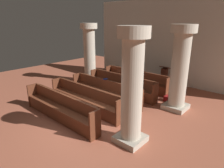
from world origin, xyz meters
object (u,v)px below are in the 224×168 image
object	(u,v)px
pillar_aisle_side	(180,67)
hymn_book	(105,79)
pew_row_0	(135,79)
pew_row_3	(84,97)
pew_row_4	(59,106)
pew_row_1	(121,84)
pew_row_2	(104,90)
lectern	(164,78)
pillar_aisle_rear	(132,86)
pillar_far_side	(89,52)
kneeler_box_red	(169,99)

from	to	relation	value
pillar_aisle_side	hymn_book	size ratio (longest dim) A/B	15.94
pew_row_0	pew_row_3	distance (m)	3.40
pew_row_0	hymn_book	bearing A→B (deg)	-93.18
pew_row_3	pew_row_4	xyz separation A→B (m)	(0.00, -1.13, 0.00)
pew_row_0	pew_row_1	world-z (taller)	same
pew_row_0	pew_row_4	bearing A→B (deg)	-90.00
pew_row_2	pillar_aisle_side	xyz separation A→B (m)	(2.66, 1.31, 1.19)
pew_row_3	pew_row_4	world-z (taller)	same
lectern	hymn_book	size ratio (longest dim) A/B	5.34
pillar_aisle_side	pillar_aisle_rear	size ratio (longest dim) A/B	1.00
pillar_aisle_side	pew_row_3	bearing A→B (deg)	-137.50
pew_row_0	pew_row_3	bearing A→B (deg)	-90.00
pew_row_2	pew_row_3	bearing A→B (deg)	-90.00
pew_row_4	pillar_aisle_rear	bearing A→B (deg)	12.10
pew_row_4	pillar_far_side	bearing A→B (deg)	124.48
pew_row_4	lectern	size ratio (longest dim) A/B	3.42
pew_row_2	hymn_book	size ratio (longest dim) A/B	18.29
pew_row_1	lectern	distance (m)	2.66
pew_row_3	kneeler_box_red	distance (m)	3.66
pew_row_0	pew_row_2	world-z (taller)	same
kneeler_box_red	hymn_book	bearing A→B (deg)	-143.36
pew_row_4	pillar_far_side	xyz separation A→B (m)	(-2.61, 3.80, 1.19)
pew_row_2	hymn_book	xyz separation A→B (m)	(-0.12, 0.19, 0.43)
pew_row_0	hymn_book	distance (m)	2.13
pew_row_0	pew_row_3	world-z (taller)	same
pillar_aisle_rear	pew_row_3	bearing A→B (deg)	168.07
pew_row_1	pew_row_0	bearing A→B (deg)	90.00
pew_row_0	pew_row_4	size ratio (longest dim) A/B	1.00
pew_row_3	pillar_far_side	bearing A→B (deg)	134.37
pew_row_3	pew_row_0	bearing A→B (deg)	90.00
pillar_aisle_side	pew_row_4	bearing A→B (deg)	-126.69
pew_row_0	lectern	distance (m)	1.64
pew_row_0	kneeler_box_red	size ratio (longest dim) A/B	10.17
pew_row_4	kneeler_box_red	xyz separation A→B (m)	(2.11, 4.11, -0.38)
pew_row_2	lectern	size ratio (longest dim) A/B	3.42
pew_row_3	hymn_book	distance (m)	1.40
hymn_book	pew_row_3	bearing A→B (deg)	-85.01
pew_row_2	pew_row_4	xyz separation A→B (m)	(0.00, -2.27, 0.00)
pillar_aisle_side	kneeler_box_red	world-z (taller)	pillar_aisle_side
pillar_aisle_rear	kneeler_box_red	world-z (taller)	pillar_aisle_rear
pillar_far_side	pillar_aisle_rear	world-z (taller)	same
pew_row_1	lectern	size ratio (longest dim) A/B	3.42
pillar_aisle_side	lectern	size ratio (longest dim) A/B	2.98
pillar_aisle_rear	pew_row_4	bearing A→B (deg)	-167.90
pew_row_3	lectern	xyz separation A→B (m)	(0.91, 4.76, -0.04)
pew_row_0	pew_row_2	bearing A→B (deg)	-90.00
hymn_book	kneeler_box_red	bearing A→B (deg)	36.64
pillar_far_side	lectern	bearing A→B (deg)	30.67
pillar_aisle_side	pillar_far_side	world-z (taller)	same
kneeler_box_red	lectern	bearing A→B (deg)	123.76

